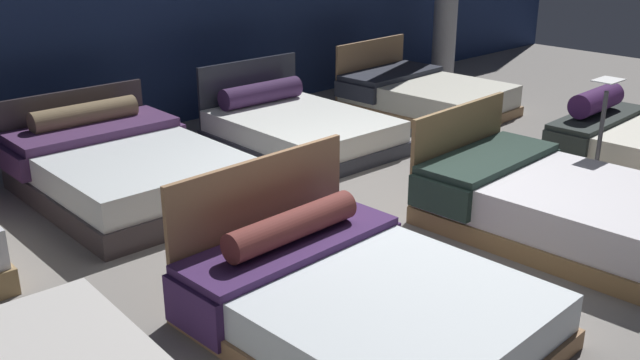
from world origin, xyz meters
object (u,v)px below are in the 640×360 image
bed_2 (552,203)px  bed_7 (423,95)px  bed_6 (298,129)px  price_sign (598,150)px  bed_1 (357,299)px  bed_5 (124,168)px

bed_2 → bed_7: (2.18, 3.11, -0.02)m
bed_6 → price_sign: (1.10, -2.94, 0.21)m
bed_7 → bed_1: bearing=-148.1°
bed_1 → bed_5: 3.08m
bed_2 → price_sign: (1.06, 0.16, 0.18)m
bed_2 → bed_7: size_ratio=1.02×
bed_1 → bed_2: (2.26, -0.05, 0.03)m
bed_2 → bed_5: bed_2 is taller
bed_5 → bed_7: 4.35m
price_sign → bed_1: bearing=-178.1°
bed_2 → bed_5: bearing=122.3°
bed_6 → bed_7: size_ratio=0.97×
bed_1 → bed_6: bed_1 is taller
bed_5 → bed_7: (4.35, -0.02, -0.04)m
bed_7 → price_sign: size_ratio=1.91×
bed_5 → bed_7: bed_7 is taller
bed_5 → bed_1: bearing=-90.3°
price_sign → bed_7: bearing=69.3°
bed_2 → bed_6: (-0.04, 3.10, -0.03)m
bed_7 → price_sign: bearing=-113.4°
bed_6 → bed_7: bed_6 is taller
bed_5 → bed_6: (2.13, -0.03, -0.05)m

